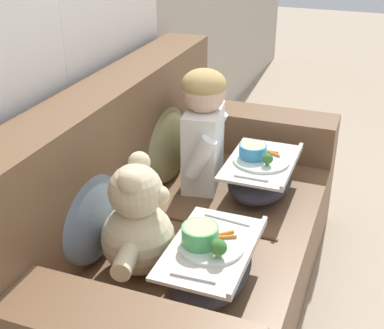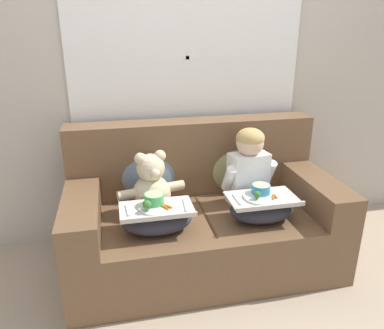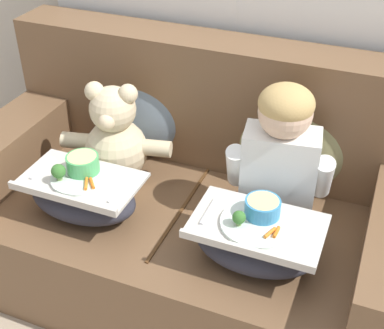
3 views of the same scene
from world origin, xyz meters
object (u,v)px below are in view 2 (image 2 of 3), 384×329
(couch, at_px, (200,215))
(throw_pillow_behind_child, at_px, (239,165))
(teddy_bear, at_px, (152,187))
(lap_tray_teddy, at_px, (157,218))
(throw_pillow_behind_teddy, at_px, (148,172))
(lap_tray_child, at_px, (262,207))
(child_figure, at_px, (249,163))

(couch, height_order, throw_pillow_behind_child, couch)
(teddy_bear, relative_size, lap_tray_teddy, 1.04)
(throw_pillow_behind_teddy, height_order, lap_tray_child, throw_pillow_behind_teddy)
(throw_pillow_behind_child, xyz_separation_m, lap_tray_child, (-0.00, -0.47, -0.12))
(lap_tray_teddy, bearing_deg, child_figure, 21.47)
(throw_pillow_behind_child, bearing_deg, lap_tray_child, -90.02)
(throw_pillow_behind_teddy, bearing_deg, throw_pillow_behind_child, 0.00)
(lap_tray_child, bearing_deg, couch, 140.77)
(teddy_bear, distance_m, lap_tray_child, 0.72)
(child_figure, bearing_deg, couch, 178.37)
(lap_tray_child, relative_size, lap_tray_teddy, 0.99)
(throw_pillow_behind_child, distance_m, child_figure, 0.22)
(couch, relative_size, child_figure, 3.31)
(child_figure, relative_size, lap_tray_child, 1.23)
(throw_pillow_behind_child, height_order, teddy_bear, throw_pillow_behind_child)
(couch, relative_size, throw_pillow_behind_teddy, 4.29)
(throw_pillow_behind_child, height_order, lap_tray_teddy, throw_pillow_behind_child)
(throw_pillow_behind_child, distance_m, teddy_bear, 0.70)
(lap_tray_child, bearing_deg, child_figure, 89.93)
(child_figure, distance_m, teddy_bear, 0.68)
(teddy_bear, distance_m, lap_tray_teddy, 0.28)
(throw_pillow_behind_teddy, relative_size, lap_tray_teddy, 0.95)
(throw_pillow_behind_teddy, relative_size, lap_tray_child, 0.95)
(throw_pillow_behind_child, relative_size, throw_pillow_behind_teddy, 1.08)
(throw_pillow_behind_child, height_order, child_figure, child_figure)
(teddy_bear, xyz_separation_m, lap_tray_child, (0.67, -0.26, -0.09))
(lap_tray_teddy, bearing_deg, throw_pillow_behind_teddy, 89.89)
(couch, distance_m, teddy_bear, 0.42)
(couch, xyz_separation_m, throw_pillow_behind_teddy, (-0.34, 0.19, 0.28))
(throw_pillow_behind_teddy, relative_size, teddy_bear, 0.91)
(throw_pillow_behind_teddy, bearing_deg, child_figure, -16.76)
(couch, bearing_deg, lap_tray_child, -39.23)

